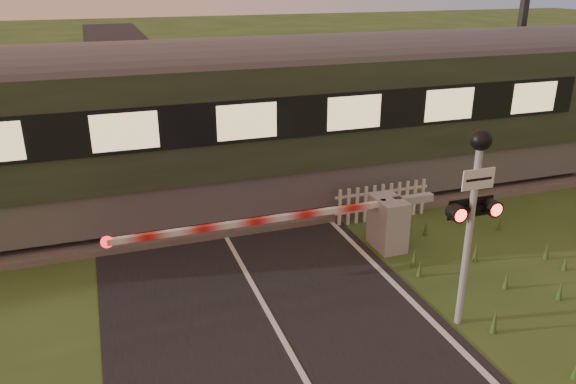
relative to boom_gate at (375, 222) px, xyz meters
name	(u,v)px	position (x,y,z in m)	size (l,w,h in m)	color
ground	(294,360)	(-3.09, -3.16, -0.68)	(160.00, 160.00, 0.00)	#28431A
road	(300,368)	(-3.07, -3.39, -0.67)	(6.00, 140.00, 0.03)	black
track_bed	(212,210)	(-3.09, 3.34, -0.61)	(140.00, 3.40, 0.39)	#47423D
boom_gate	(375,222)	(0.00, 0.00, 0.00)	(7.35, 0.93, 1.24)	gray
crossing_signal	(474,195)	(0.10, -3.13, 1.82)	(0.92, 0.37, 3.63)	gray
picket_fence	(382,202)	(0.96, 1.44, -0.19)	(2.61, 0.08, 0.97)	silver
catenary_mast	(520,49)	(8.19, 5.56, 2.87)	(0.21, 2.46, 6.82)	#2D2D30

